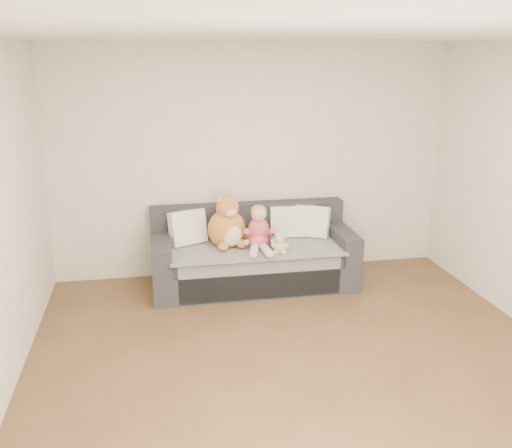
{
  "coord_description": "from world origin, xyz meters",
  "views": [
    {
      "loc": [
        -1.13,
        -3.78,
        2.46
      ],
      "look_at": [
        -0.07,
        1.87,
        0.75
      ],
      "focal_mm": 40.0,
      "sensor_mm": 36.0,
      "label": 1
    }
  ],
  "objects_px": {
    "plush_cat": "(228,226)",
    "sippy_cup": "(257,242)",
    "toddler": "(259,231)",
    "sofa": "(253,257)",
    "teddy_bear": "(280,245)"
  },
  "relations": [
    {
      "from": "teddy_bear",
      "to": "sippy_cup",
      "type": "relative_size",
      "value": 1.91
    },
    {
      "from": "sofa",
      "to": "teddy_bear",
      "type": "distance_m",
      "value": 0.51
    },
    {
      "from": "sippy_cup",
      "to": "teddy_bear",
      "type": "bearing_deg",
      "value": -46.07
    },
    {
      "from": "toddler",
      "to": "sippy_cup",
      "type": "distance_m",
      "value": 0.14
    },
    {
      "from": "sofa",
      "to": "teddy_bear",
      "type": "height_order",
      "value": "sofa"
    },
    {
      "from": "sofa",
      "to": "toddler",
      "type": "distance_m",
      "value": 0.42
    },
    {
      "from": "sippy_cup",
      "to": "plush_cat",
      "type": "bearing_deg",
      "value": 155.42
    },
    {
      "from": "plush_cat",
      "to": "sippy_cup",
      "type": "distance_m",
      "value": 0.36
    },
    {
      "from": "plush_cat",
      "to": "teddy_bear",
      "type": "bearing_deg",
      "value": -49.31
    },
    {
      "from": "toddler",
      "to": "sippy_cup",
      "type": "height_order",
      "value": "toddler"
    },
    {
      "from": "sofa",
      "to": "plush_cat",
      "type": "distance_m",
      "value": 0.48
    },
    {
      "from": "plush_cat",
      "to": "teddy_bear",
      "type": "relative_size",
      "value": 2.64
    },
    {
      "from": "plush_cat",
      "to": "sippy_cup",
      "type": "bearing_deg",
      "value": -38.97
    },
    {
      "from": "sofa",
      "to": "teddy_bear",
      "type": "relative_size",
      "value": 9.28
    },
    {
      "from": "sofa",
      "to": "teddy_bear",
      "type": "bearing_deg",
      "value": -59.92
    }
  ]
}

